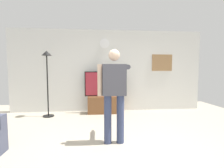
% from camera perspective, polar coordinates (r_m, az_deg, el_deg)
% --- Properties ---
extents(ground_plane, '(8.40, 8.40, 0.00)m').
position_cam_1_polar(ground_plane, '(3.18, 2.91, -21.07)').
color(ground_plane, '#B2A893').
extents(back_wall, '(6.40, 0.10, 2.70)m').
position_cam_1_polar(back_wall, '(5.80, -1.30, 4.37)').
color(back_wall, silver).
rests_on(back_wall, ground_plane).
extents(tv_stand, '(1.11, 0.45, 0.54)m').
position_cam_1_polar(tv_stand, '(5.56, -2.26, -6.84)').
color(tv_stand, brown).
rests_on(tv_stand, ground_plane).
extents(television, '(1.30, 0.07, 0.79)m').
position_cam_1_polar(television, '(5.51, -2.31, 0.08)').
color(television, black).
rests_on(television, tv_stand).
extents(wall_clock, '(0.31, 0.03, 0.31)m').
position_cam_1_polar(wall_clock, '(5.80, -2.49, 13.33)').
color(wall_clock, white).
extents(framed_picture, '(0.70, 0.04, 0.56)m').
position_cam_1_polar(framed_picture, '(6.17, 16.29, 6.81)').
color(framed_picture, '#997047').
extents(floor_lamp, '(0.32, 0.32, 1.94)m').
position_cam_1_polar(floor_lamp, '(5.36, -20.80, 4.44)').
color(floor_lamp, black).
rests_on(floor_lamp, ground_plane).
extents(person_standing_nearer_lamp, '(0.61, 0.78, 1.76)m').
position_cam_1_polar(person_standing_nearer_lamp, '(3.19, 0.69, -2.09)').
color(person_standing_nearer_lamp, '#384266').
rests_on(person_standing_nearer_lamp, ground_plane).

